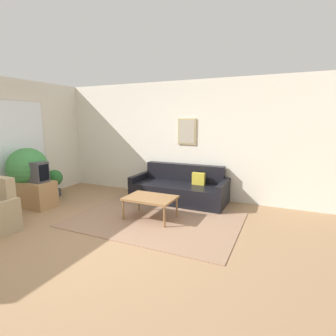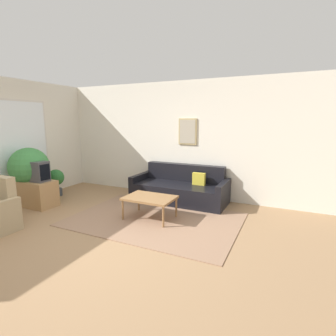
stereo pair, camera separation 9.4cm
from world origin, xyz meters
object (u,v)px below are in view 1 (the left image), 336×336
Objects in this scene: couch at (180,189)px; coffee_table at (150,199)px; potted_plant_tall at (28,168)px; tv at (34,171)px.

couch is 2.33× the size of coffee_table.
tv is at bearing -15.34° from potted_plant_tall.
potted_plant_tall is (-0.27, 0.07, 0.04)m from tv.
couch reaches higher than coffee_table.
coffee_table is at bearing -94.18° from couch.
couch is at bearing 85.82° from coffee_table.
potted_plant_tall reaches higher than tv.
potted_plant_tall is (-2.79, -0.32, 0.42)m from coffee_table.
potted_plant_tall is at bearing -151.73° from couch.
coffee_table is 2.58m from tv.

